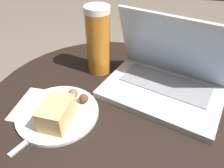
{
  "coord_description": "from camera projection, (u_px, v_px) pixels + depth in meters",
  "views": [
    {
      "loc": [
        0.11,
        -0.45,
        0.98
      ],
      "look_at": [
        0.01,
        -0.02,
        0.63
      ],
      "focal_mm": 35.0,
      "sensor_mm": 36.0,
      "label": 1
    }
  ],
  "objects": [
    {
      "name": "laptop",
      "position": [
        166.0,
        77.0,
        0.63
      ],
      "size": [
        0.38,
        0.31,
        0.23
      ],
      "color": "silver",
      "rests_on": "table"
    },
    {
      "name": "beer_glass",
      "position": [
        98.0,
        41.0,
        0.68
      ],
      "size": [
        0.08,
        0.08,
        0.22
      ],
      "color": "#C6701E",
      "rests_on": "table"
    },
    {
      "name": "snack_plate",
      "position": [
        58.0,
        112.0,
        0.56
      ],
      "size": [
        0.22,
        0.22,
        0.07
      ],
      "color": "silver",
      "rests_on": "table"
    },
    {
      "name": "fork",
      "position": [
        47.0,
        126.0,
        0.54
      ],
      "size": [
        0.09,
        0.18,
        0.0
      ],
      "color": "#B2B2B7",
      "rests_on": "table"
    },
    {
      "name": "table",
      "position": [
        110.0,
        136.0,
        0.73
      ],
      "size": [
        0.71,
        0.71,
        0.56
      ],
      "color": "#9E9EA3",
      "rests_on": "ground_plane"
    },
    {
      "name": "napkin",
      "position": [
        51.0,
        108.0,
        0.59
      ],
      "size": [
        0.2,
        0.14,
        0.0
      ],
      "color": "silver",
      "rests_on": "table"
    }
  ]
}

